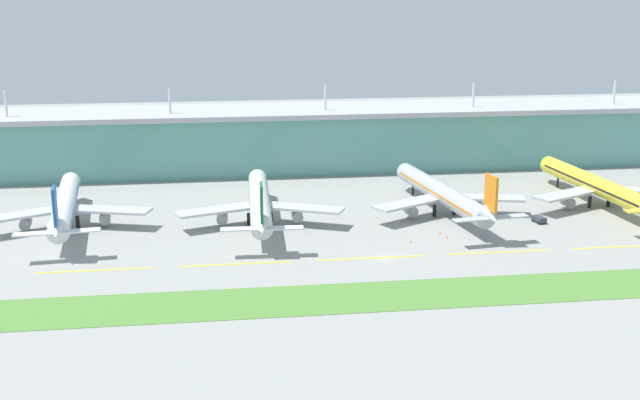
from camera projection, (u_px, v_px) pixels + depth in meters
The scene contains 16 objects.
ground_plane at pixel (383, 259), 204.91m from camera, with size 600.00×600.00×0.00m, color gray.
terminal_building at pixel (323, 138), 304.97m from camera, with size 288.00×34.00×31.87m.
airliner_nearest at pixel (65, 206), 230.17m from camera, with size 48.57×68.54×18.90m.
airliner_near_middle at pixel (260, 202), 233.95m from camera, with size 48.75×68.45×18.90m.
airliner_far_middle at pixel (443, 194), 243.20m from camera, with size 48.38×70.19×18.90m.
airliner_farthest at pixel (598, 186), 252.80m from camera, with size 48.65×72.40×18.90m.
taxiway_stripe_west at pixel (95, 270), 196.60m from camera, with size 28.00×0.70×0.04m, color yellow.
taxiway_stripe_mid_west at pixel (236, 264), 201.09m from camera, with size 28.00×0.70×0.04m, color yellow.
taxiway_stripe_centre at pixel (370, 258), 205.59m from camera, with size 28.00×0.70×0.04m, color yellow.
taxiway_stripe_mid_east at pixel (499, 252), 210.09m from camera, with size 28.00×0.70×0.04m, color yellow.
taxiway_stripe_east at pixel (622, 247), 214.58m from camera, with size 28.00×0.70×0.04m, color yellow.
grass_verge at pixel (406, 295), 181.02m from camera, with size 300.00×18.00×0.10m, color #518438.
pushback_tug at pixel (539, 219), 236.12m from camera, with size 3.26×4.79×1.85m.
safety_cone_left_wingtip at pixel (440, 233), 225.34m from camera, with size 0.56×0.56×0.70m, color orange.
safety_cone_nose_front at pixel (447, 237), 221.70m from camera, with size 0.56×0.56×0.70m, color orange.
safety_cone_right_wingtip at pixel (411, 241), 218.26m from camera, with size 0.56×0.56×0.70m, color orange.
Camera 1 is at (-42.33, -190.33, 66.69)m, focal length 45.53 mm.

